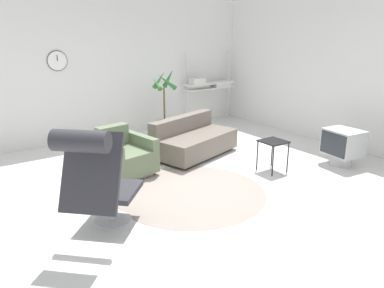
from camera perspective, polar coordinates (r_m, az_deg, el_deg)
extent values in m
plane|color=silver|center=(5.54, -0.64, -5.89)|extent=(12.00, 12.00, 0.00)
cube|color=silver|center=(7.83, -13.59, 11.10)|extent=(12.00, 0.06, 2.80)
cylinder|color=black|center=(7.50, -19.85, 11.83)|extent=(0.37, 0.01, 0.37)
cylinder|color=white|center=(7.50, -19.84, 11.83)|extent=(0.35, 0.02, 0.35)
cube|color=black|center=(7.48, -19.85, 12.23)|extent=(0.01, 0.01, 0.11)
cube|color=silver|center=(7.61, 21.48, 10.23)|extent=(0.06, 12.00, 2.80)
cylinder|color=gray|center=(5.21, -0.18, -7.40)|extent=(2.07, 2.07, 0.01)
cylinder|color=#BCBCC1|center=(4.59, -11.93, -11.27)|extent=(0.62, 0.62, 0.02)
cylinder|color=#BCBCC1|center=(4.52, -12.07, -9.32)|extent=(0.06, 0.06, 0.33)
cube|color=#2D2D33|center=(4.43, -12.24, -6.94)|extent=(0.84, 0.84, 0.06)
cube|color=#2D2D33|center=(3.87, -15.08, -4.19)|extent=(0.71, 0.70, 0.78)
cylinder|color=#2D2D33|center=(3.60, -16.64, 0.43)|extent=(0.53, 0.53, 0.21)
cube|color=silver|center=(5.92, -10.12, -4.29)|extent=(0.71, 0.75, 0.06)
cube|color=#667556|center=(5.85, -10.22, -2.45)|extent=(0.63, 0.87, 0.34)
cube|color=#667556|center=(6.00, -12.07, 1.28)|extent=(0.53, 0.26, 0.32)
cube|color=#667556|center=(5.99, -7.80, -0.96)|extent=(0.25, 0.81, 0.52)
cube|color=#667556|center=(5.66, -12.88, -2.33)|extent=(0.25, 0.81, 0.52)
cube|color=black|center=(6.70, 0.45, -1.48)|extent=(1.51, 1.03, 0.05)
cube|color=#70665B|center=(6.64, 0.46, 0.14)|extent=(1.69, 1.19, 0.35)
cube|color=#70665B|center=(6.74, -1.54, 3.13)|extent=(1.52, 0.61, 0.27)
cube|color=black|center=(5.96, 12.31, 0.39)|extent=(0.37, 0.37, 0.02)
cylinder|color=black|center=(5.81, 12.23, -2.61)|extent=(0.02, 0.02, 0.48)
cylinder|color=black|center=(6.05, 14.40, -1.97)|extent=(0.02, 0.02, 0.48)
cylinder|color=black|center=(6.03, 9.92, -1.75)|extent=(0.02, 0.02, 0.48)
cylinder|color=black|center=(6.26, 12.10, -1.16)|extent=(0.02, 0.02, 0.48)
cylinder|color=#B7B7B7|center=(6.68, 21.76, -2.21)|extent=(0.35, 0.35, 0.18)
cube|color=#B7B7B7|center=(6.60, 22.04, 0.26)|extent=(0.53, 0.60, 0.42)
cube|color=#282D33|center=(6.42, 20.68, -0.03)|extent=(0.07, 0.49, 0.36)
cylinder|color=silver|center=(7.95, -4.16, 2.47)|extent=(0.35, 0.35, 0.31)
cylinder|color=#382819|center=(7.91, -4.19, 3.48)|extent=(0.32, 0.32, 0.02)
cylinder|color=brown|center=(7.84, -4.24, 6.04)|extent=(0.04, 0.04, 0.70)
cone|color=#2D6B33|center=(7.83, -3.58, 9.99)|extent=(0.15, 0.36, 0.42)
cone|color=#2D6B33|center=(7.86, -5.03, 9.73)|extent=(0.37, 0.17, 0.36)
cone|color=#2D6B33|center=(7.70, -5.37, 9.07)|extent=(0.13, 0.37, 0.25)
cone|color=#2D6B33|center=(7.59, -3.86, 9.46)|extent=(0.43, 0.18, 0.36)
cylinder|color=#BCBCC1|center=(8.64, -1.02, 8.31)|extent=(0.03, 0.03, 1.67)
cylinder|color=#BCBCC1|center=(9.38, 5.31, 8.94)|extent=(0.03, 0.03, 1.67)
cube|color=white|center=(8.90, 2.74, 8.48)|extent=(1.29, 0.28, 0.02)
cube|color=white|center=(8.89, 2.75, 9.23)|extent=(1.29, 0.28, 0.02)
cube|color=beige|center=(9.09, 4.42, 9.02)|extent=(0.45, 0.24, 0.10)
cube|color=silver|center=(8.64, 0.78, 9.55)|extent=(0.32, 0.24, 0.13)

